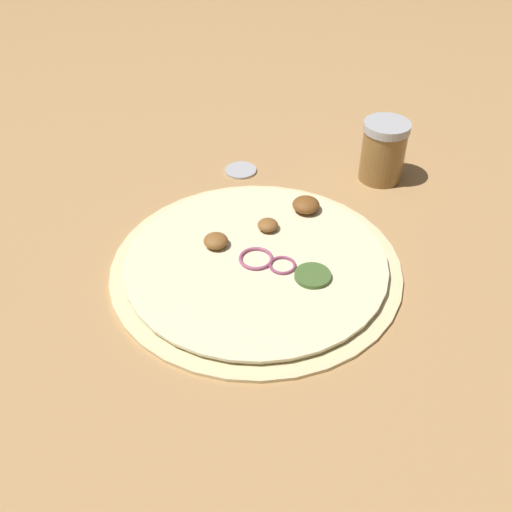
{
  "coord_description": "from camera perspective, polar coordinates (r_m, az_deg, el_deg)",
  "views": [
    {
      "loc": [
        0.52,
        0.2,
        0.49
      ],
      "look_at": [
        0.0,
        0.0,
        0.02
      ],
      "focal_mm": 42.0,
      "sensor_mm": 36.0,
      "label": 1
    }
  ],
  "objects": [
    {
      "name": "ground_plane",
      "position": [
        0.74,
        -0.0,
        -1.14
      ],
      "size": [
        3.0,
        3.0,
        0.0
      ],
      "primitive_type": "plane",
      "color": "tan"
    },
    {
      "name": "pizza",
      "position": [
        0.74,
        0.09,
        -0.63
      ],
      "size": [
        0.36,
        0.36,
        0.03
      ],
      "color": "beige",
      "rests_on": "ground_plane"
    },
    {
      "name": "spice_jar",
      "position": [
        0.9,
        12.04,
        9.77
      ],
      "size": [
        0.07,
        0.07,
        0.09
      ],
      "color": "olive",
      "rests_on": "ground_plane"
    },
    {
      "name": "loose_cap",
      "position": [
        0.92,
        -1.46,
        8.25
      ],
      "size": [
        0.05,
        0.05,
        0.01
      ],
      "color": "#B2B2B7",
      "rests_on": "ground_plane"
    }
  ]
}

